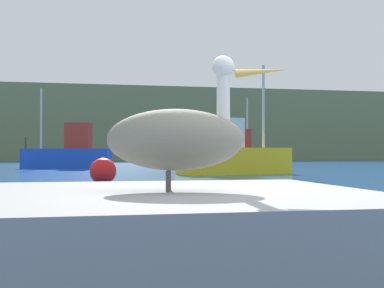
{
  "coord_description": "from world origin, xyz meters",
  "views": [
    {
      "loc": [
        -1.74,
        -3.11,
        0.95
      ],
      "look_at": [
        2.69,
        18.42,
        1.31
      ],
      "focal_mm": 48.27,
      "sensor_mm": 36.0,
      "label": 1
    }
  ],
  "objects": [
    {
      "name": "fishing_boat_red",
      "position": [
        8.24,
        34.08,
        0.93
      ],
      "size": [
        7.27,
        2.78,
        5.03
      ],
      "rotation": [
        0.0,
        0.0,
        -0.06
      ],
      "color": "red",
      "rests_on": "ground"
    },
    {
      "name": "hillside_backdrop",
      "position": [
        0.0,
        65.95,
        4.52
      ],
      "size": [
        140.0,
        14.78,
        9.03
      ],
      "primitive_type": "cube",
      "color": "#6B7A51",
      "rests_on": "ground"
    },
    {
      "name": "pelican",
      "position": [
        -1.13,
        0.33,
        1.05
      ],
      "size": [
        1.26,
        0.64,
        0.92
      ],
      "rotation": [
        0.0,
        0.0,
        -0.2
      ],
      "color": "gray",
      "rests_on": "pier_dock"
    },
    {
      "name": "fishing_boat_blue",
      "position": [
        -2.72,
        28.4,
        0.91
      ],
      "size": [
        5.32,
        2.52,
        4.79
      ],
      "rotation": [
        0.0,
        0.0,
        2.91
      ],
      "color": "blue",
      "rests_on": "ground"
    },
    {
      "name": "mooring_buoy",
      "position": [
        -1.24,
        12.39,
        0.39
      ],
      "size": [
        0.79,
        0.79,
        0.79
      ],
      "primitive_type": "sphere",
      "color": "red",
      "rests_on": "ground"
    },
    {
      "name": "fishing_boat_yellow",
      "position": [
        4.49,
        18.55,
        0.85
      ],
      "size": [
        5.19,
        2.62,
        4.88
      ],
      "rotation": [
        0.0,
        0.0,
        0.23
      ],
      "color": "yellow",
      "rests_on": "ground"
    },
    {
      "name": "pier_dock",
      "position": [
        -1.15,
        0.33,
        0.34
      ],
      "size": [
        2.69,
        2.56,
        0.68
      ],
      "primitive_type": "cube",
      "color": "gray",
      "rests_on": "ground"
    }
  ]
}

